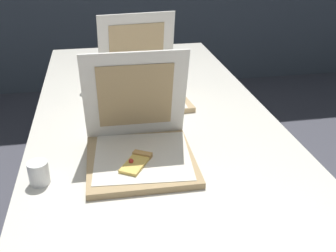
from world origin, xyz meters
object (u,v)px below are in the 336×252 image
(table, at_px, (156,130))
(pizza_box_middle, at_px, (143,88))
(cup_white_near_left, at_px, (39,173))
(pizza_box_front, at_px, (140,146))
(cup_white_far, at_px, (88,85))

(table, bearing_deg, pizza_box_middle, 94.36)
(cup_white_near_left, bearing_deg, pizza_box_middle, 56.67)
(pizza_box_front, xyz_separation_m, cup_white_far, (-0.17, 0.66, -0.02))
(table, distance_m, pizza_box_front, 0.32)
(pizza_box_middle, distance_m, cup_white_near_left, 0.73)
(pizza_box_front, height_order, pizza_box_middle, pizza_box_middle)
(cup_white_near_left, bearing_deg, cup_white_far, 78.67)
(cup_white_near_left, bearing_deg, table, 41.41)
(table, bearing_deg, cup_white_far, 126.20)
(pizza_box_middle, xyz_separation_m, cup_white_near_left, (-0.40, -0.61, -0.02))
(pizza_box_front, bearing_deg, cup_white_near_left, -164.80)
(pizza_box_middle, relative_size, cup_white_far, 5.36)
(table, xyz_separation_m, cup_white_near_left, (-0.42, -0.37, 0.08))
(pizza_box_middle, bearing_deg, cup_white_far, 146.16)
(pizza_box_middle, height_order, cup_white_near_left, pizza_box_middle)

